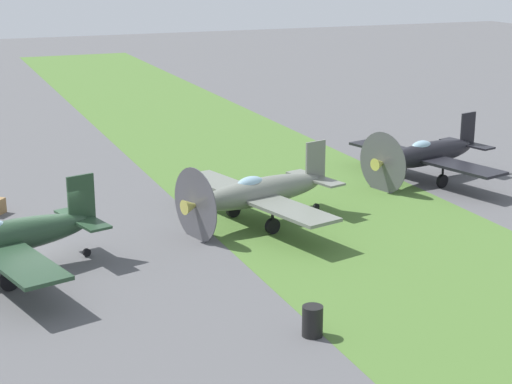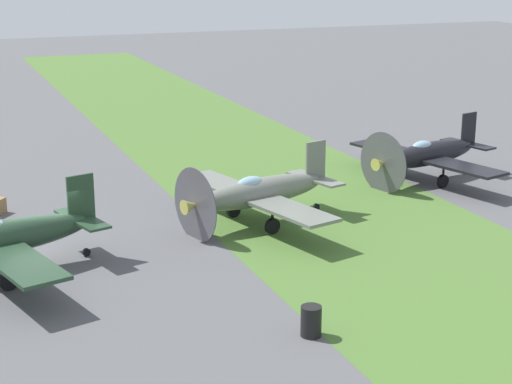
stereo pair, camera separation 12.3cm
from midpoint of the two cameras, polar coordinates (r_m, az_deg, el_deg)
The scene contains 6 objects.
ground_plane at distance 31.37m, azimuth -14.06°, elevation -4.12°, with size 160.00×160.00×0.00m, color #515154.
grass_verge at distance 34.77m, azimuth 5.66°, elevation -1.70°, with size 120.00×11.00×0.01m, color #476B2D.
airplane_lead at distance 29.31m, azimuth -16.82°, elevation -3.02°, with size 8.92×7.16×3.17m.
airplane_wingman at distance 33.42m, azimuth 0.28°, elevation -0.02°, with size 8.81×7.06×3.13m.
airplane_trail at distance 40.61m, azimuth 11.60°, elevation 2.52°, with size 8.67×6.96×3.08m.
fuel_drum at distance 24.17m, azimuth 3.89°, elevation -8.71°, with size 0.60×0.60×0.90m, color black.
Camera 2 is at (-29.35, 3.48, 10.56)m, focal length 59.12 mm.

